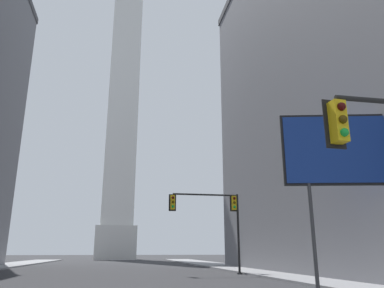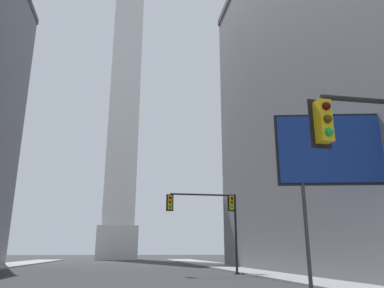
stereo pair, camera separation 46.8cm
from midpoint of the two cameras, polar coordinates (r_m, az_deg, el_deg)
name	(u,v)px [view 2 (the right image)]	position (r m, az deg, el deg)	size (l,w,h in m)	color
sidewalk_right	(263,272)	(33.30, 11.15, -18.56)	(5.00, 101.03, 0.15)	gray
obelisk	(125,106)	(91.38, -10.08, 5.75)	(8.57, 8.57, 73.85)	silver
traffic_light_mid_right	(213,212)	(30.32, 3.60, -10.26)	(5.78, 0.50, 6.18)	black
billboard_sign	(351,152)	(19.75, 23.69, -1.07)	(7.05, 1.81, 8.27)	#3F3F42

